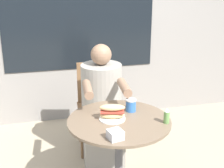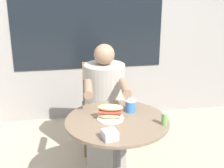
% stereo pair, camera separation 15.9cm
% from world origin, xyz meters
% --- Properties ---
extents(storefront_wall, '(8.00, 0.09, 2.80)m').
position_xyz_m(storefront_wall, '(-0.00, 1.65, 1.40)').
color(storefront_wall, gray).
rests_on(storefront_wall, ground_plane).
extents(cafe_table, '(0.75, 0.75, 0.71)m').
position_xyz_m(cafe_table, '(0.00, 0.00, 0.52)').
color(cafe_table, brown).
rests_on(cafe_table, ground_plane).
extents(diner_chair, '(0.41, 0.41, 0.87)m').
position_xyz_m(diner_chair, '(0.00, 0.92, 0.52)').
color(diner_chair, brown).
rests_on(diner_chair, ground_plane).
extents(seated_diner, '(0.40, 0.67, 1.13)m').
position_xyz_m(seated_diner, '(-0.01, 0.57, 0.49)').
color(seated_diner, gray).
rests_on(seated_diner, ground_plane).
extents(sandwich_on_plate, '(0.19, 0.19, 0.11)m').
position_xyz_m(sandwich_on_plate, '(-0.04, 0.02, 0.76)').
color(sandwich_on_plate, white).
rests_on(sandwich_on_plate, cafe_table).
extents(drink_cup, '(0.08, 0.08, 0.10)m').
position_xyz_m(drink_cup, '(0.13, 0.13, 0.76)').
color(drink_cup, '#336BB7').
rests_on(drink_cup, cafe_table).
extents(napkin_box, '(0.11, 0.11, 0.06)m').
position_xyz_m(napkin_box, '(-0.10, -0.26, 0.74)').
color(napkin_box, silver).
rests_on(napkin_box, cafe_table).
extents(condiment_bottle, '(0.04, 0.04, 0.11)m').
position_xyz_m(condiment_bottle, '(0.31, -0.13, 0.76)').
color(condiment_bottle, '#66934C').
rests_on(condiment_bottle, cafe_table).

